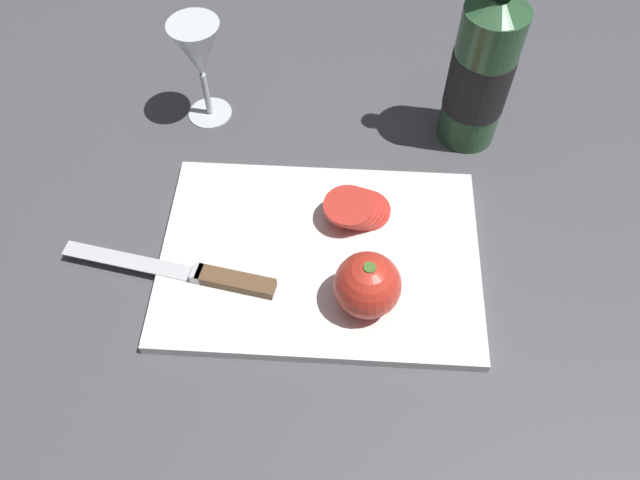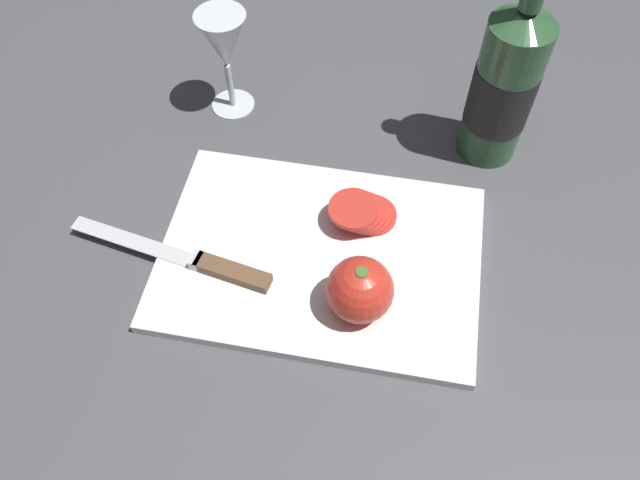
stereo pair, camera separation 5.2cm
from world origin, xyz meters
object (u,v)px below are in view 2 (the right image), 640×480
wine_bottle (504,86)px  knife (211,266)px  whole_tomato (360,290)px  tomato_slice_stack_near (363,212)px  wine_glass (224,45)px

wine_bottle → knife: 0.44m
wine_bottle → whole_tomato: 0.34m
whole_tomato → knife: 0.19m
knife → tomato_slice_stack_near: 0.20m
wine_bottle → whole_tomato: bearing=64.5°
wine_bottle → whole_tomato: (0.14, 0.30, -0.06)m
wine_bottle → tomato_slice_stack_near: 0.25m
whole_tomato → tomato_slice_stack_near: 0.13m
whole_tomato → tomato_slice_stack_near: whole_tomato is taller
knife → tomato_slice_stack_near: tomato_slice_stack_near is taller
whole_tomato → knife: size_ratio=0.29×
wine_glass → knife: size_ratio=0.58×
wine_bottle → tomato_slice_stack_near: size_ratio=3.71×
tomato_slice_stack_near → wine_glass: bearing=-40.2°
whole_tomato → tomato_slice_stack_near: size_ratio=0.90×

